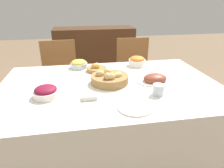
{
  "coord_description": "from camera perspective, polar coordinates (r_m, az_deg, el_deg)",
  "views": [
    {
      "loc": [
        -0.24,
        -1.46,
        1.38
      ],
      "look_at": [
        -0.0,
        -0.09,
        0.77
      ],
      "focal_mm": 32.0,
      "sensor_mm": 36.0,
      "label": 1
    }
  ],
  "objects": [
    {
      "name": "ground_plane",
      "position": [
        2.02,
        -0.4,
        -19.23
      ],
      "size": [
        12.0,
        12.0,
        0.0
      ],
      "primitive_type": "plane",
      "color": "#7F664C"
    },
    {
      "name": "dining_table",
      "position": [
        1.8,
        -0.43,
        -10.73
      ],
      "size": [
        1.78,
        1.15,
        0.73
      ],
      "color": "white",
      "rests_on": "ground"
    },
    {
      "name": "chair_far_right",
      "position": [
        2.61,
        6.31,
        3.66
      ],
      "size": [
        0.43,
        0.43,
        0.9
      ],
      "rotation": [
        0.0,
        0.0,
        -0.03
      ],
      "color": "brown",
      "rests_on": "ground"
    },
    {
      "name": "chair_far_left",
      "position": [
        2.53,
        -14.62,
        2.33
      ],
      "size": [
        0.44,
        0.44,
        0.9
      ],
      "rotation": [
        0.0,
        0.0,
        0.04
      ],
      "color": "brown",
      "rests_on": "ground"
    },
    {
      "name": "sideboard",
      "position": [
        3.48,
        -4.94,
        8.25
      ],
      "size": [
        1.31,
        0.44,
        0.92
      ],
      "color": "#4C2D19",
      "rests_on": "ground"
    },
    {
      "name": "bread_basket",
      "position": [
        1.63,
        -0.79,
        1.6
      ],
      "size": [
        0.31,
        0.31,
        0.12
      ],
      "color": "#9E7542",
      "rests_on": "dining_table"
    },
    {
      "name": "egg_basket",
      "position": [
        1.92,
        -4.46,
        4.54
      ],
      "size": [
        0.19,
        0.19,
        0.08
      ],
      "color": "#9E7542",
      "rests_on": "dining_table"
    },
    {
      "name": "ham_platter",
      "position": [
        1.7,
        12.18,
        1.39
      ],
      "size": [
        0.3,
        0.21,
        0.08
      ],
      "color": "silver",
      "rests_on": "dining_table"
    },
    {
      "name": "beet_salad_bowl",
      "position": [
        1.48,
        -18.36,
        -2.16
      ],
      "size": [
        0.18,
        0.18,
        0.08
      ],
      "color": "silver",
      "rests_on": "dining_table"
    },
    {
      "name": "pineapple_bowl",
      "position": [
        2.02,
        -9.44,
        5.63
      ],
      "size": [
        0.17,
        0.17,
        0.08
      ],
      "color": "silver",
      "rests_on": "dining_table"
    },
    {
      "name": "carrot_bowl",
      "position": [
        2.07,
        7.16,
        6.48
      ],
      "size": [
        0.17,
        0.17,
        0.1
      ],
      "color": "silver",
      "rests_on": "dining_table"
    },
    {
      "name": "dinner_plate",
      "position": [
        1.29,
        6.6,
        -6.55
      ],
      "size": [
        0.23,
        0.23,
        0.01
      ],
      "color": "silver",
      "rests_on": "dining_table"
    },
    {
      "name": "fork",
      "position": [
        1.27,
        0.37,
        -7.24
      ],
      "size": [
        0.01,
        0.17,
        0.0
      ],
      "rotation": [
        0.0,
        0.0,
        0.01
      ],
      "color": "silver",
      "rests_on": "dining_table"
    },
    {
      "name": "knife",
      "position": [
        1.34,
        12.46,
        -6.01
      ],
      "size": [
        0.01,
        0.17,
        0.0
      ],
      "rotation": [
        0.0,
        0.0,
        0.01
      ],
      "color": "silver",
      "rests_on": "dining_table"
    },
    {
      "name": "spoon",
      "position": [
        1.35,
        13.65,
        -5.88
      ],
      "size": [
        0.01,
        0.17,
        0.0
      ],
      "rotation": [
        0.0,
        0.0,
        -0.01
      ],
      "color": "silver",
      "rests_on": "dining_table"
    },
    {
      "name": "drinking_cup",
      "position": [
        1.47,
        13.1,
        -1.61
      ],
      "size": [
        0.08,
        0.08,
        0.08
      ],
      "color": "silver",
      "rests_on": "dining_table"
    },
    {
      "name": "butter_dish",
      "position": [
        1.39,
        -6.36,
        -3.68
      ],
      "size": [
        0.1,
        0.06,
        0.03
      ],
      "color": "silver",
      "rests_on": "dining_table"
    }
  ]
}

